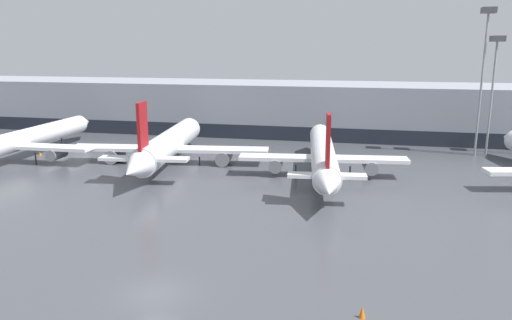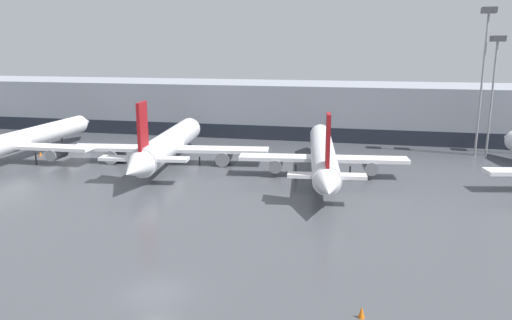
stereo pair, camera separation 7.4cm
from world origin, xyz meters
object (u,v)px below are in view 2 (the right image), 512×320
Objects in this scene: apron_light_mast_2 at (486,42)px; traffic_cone_0 at (40,154)px; parked_jet_0 at (14,142)px; traffic_cone_1 at (362,312)px; apron_light_mast_4 at (496,61)px; parked_jet_5 at (168,145)px; parked_jet_1 at (323,154)px.

traffic_cone_0 is at bearing -167.20° from apron_light_mast_2.
traffic_cone_0 is at bearing -7.69° from parked_jet_0.
parked_jet_0 is 66.18× the size of traffic_cone_0.
apron_light_mast_4 is at bearing 71.19° from traffic_cone_1.
apron_light_mast_2 reaches higher than apron_light_mast_4.
apron_light_mast_2 is at bearing 72.70° from traffic_cone_1.
traffic_cone_0 is 64.61m from apron_light_mast_2.
traffic_cone_1 is at bearing -150.30° from parked_jet_5.
parked_jet_0 is 1.87× the size of apron_light_mast_2.
apron_light_mast_4 reaches higher than traffic_cone_1.
traffic_cone_1 reaches higher than traffic_cone_0.
parked_jet_0 is at bearing -163.39° from apron_light_mast_4.
parked_jet_5 reaches higher than parked_jet_0.
parked_jet_1 is at bearing -89.19° from parked_jet_0.
apron_light_mast_4 is (63.22, 18.86, 10.62)m from parked_jet_0.
parked_jet_1 is at bearing -4.06° from traffic_cone_0.
parked_jet_5 is at bearing 76.40° from parked_jet_1.
apron_light_mast_4 is at bearing 18.73° from apron_light_mast_2.
traffic_cone_0 is 0.80× the size of traffic_cone_1.
parked_jet_5 is at bearing 127.16° from traffic_cone_1.
traffic_cone_1 is 0.04× the size of apron_light_mast_4.
apron_light_mast_2 is at bearing -57.48° from parked_jet_1.
parked_jet_0 is at bearing 85.13° from parked_jet_1.
apron_light_mast_2 reaches higher than parked_jet_5.
traffic_cone_1 is 53.57m from apron_light_mast_4.
parked_jet_0 is at bearing 93.40° from parked_jet_5.
parked_jet_0 reaches higher than traffic_cone_1.
parked_jet_5 is 45.58m from apron_light_mast_2.
parked_jet_5 is 56.96× the size of traffic_cone_0.
parked_jet_1 is 2.03× the size of apron_light_mast_4.
traffic_cone_0 is (-20.00, 0.49, -2.25)m from parked_jet_5.
parked_jet_0 is 1.16× the size of parked_jet_5.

